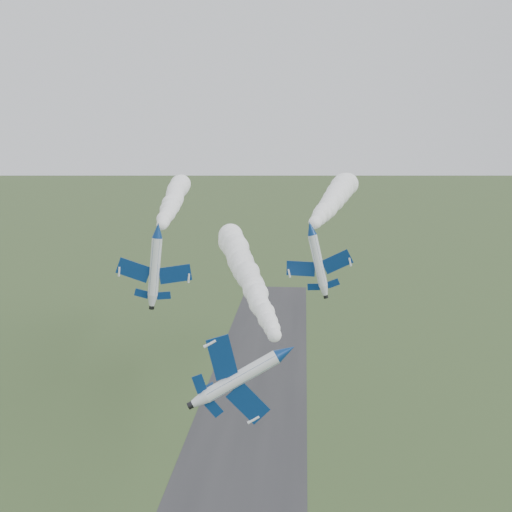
# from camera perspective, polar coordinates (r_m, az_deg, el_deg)

# --- Properties ---
(runway) EXTENTS (24.00, 260.00, 0.04)m
(runway) POSITION_cam_1_polar(r_m,az_deg,el_deg) (111.39, -1.44, -19.95)
(runway) COLOR #2A2A2D
(runway) RESTS_ON ground
(jet_lead) EXTENTS (6.17, 13.68, 10.20)m
(jet_lead) POSITION_cam_1_polar(r_m,az_deg,el_deg) (65.81, 3.04, -9.54)
(jet_lead) COLOR white
(smoke_trail_jet_lead) EXTENTS (22.34, 62.86, 5.46)m
(smoke_trail_jet_lead) POSITION_cam_1_polar(r_m,az_deg,el_deg) (98.82, -1.01, -1.59)
(smoke_trail_jet_lead) COLOR white
(jet_pair_left) EXTENTS (11.66, 13.90, 3.48)m
(jet_pair_left) POSITION_cam_1_polar(r_m,az_deg,el_deg) (89.04, -9.80, 2.56)
(jet_pair_left) COLOR white
(smoke_trail_jet_pair_left) EXTENTS (15.56, 73.17, 5.28)m
(smoke_trail_jet_pair_left) POSITION_cam_1_polar(r_m,az_deg,el_deg) (128.62, -8.21, 5.74)
(smoke_trail_jet_pair_left) COLOR white
(jet_pair_right) EXTENTS (10.05, 12.25, 3.60)m
(jet_pair_right) POSITION_cam_1_polar(r_m,az_deg,el_deg) (86.89, 5.49, 2.79)
(jet_pair_right) COLOR white
(smoke_trail_jet_pair_right) EXTENTS (13.00, 62.04, 5.75)m
(smoke_trail_jet_pair_right) POSITION_cam_1_polar(r_m,az_deg,el_deg) (119.74, 7.76, 5.67)
(smoke_trail_jet_pair_right) COLOR white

